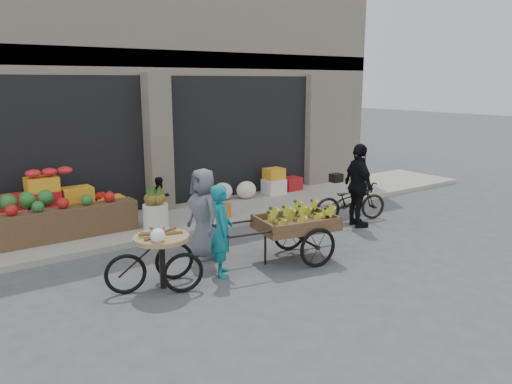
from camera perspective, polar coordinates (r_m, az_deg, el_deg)
ground at (r=8.09m, az=4.52°, el=-9.98°), size 80.00×80.00×0.00m
sidewalk at (r=11.34m, az=-8.92°, el=-3.11°), size 18.00×2.20×0.12m
building at (r=14.56m, az=-16.57°, el=13.16°), size 14.00×6.45×7.00m
fruit_display at (r=10.62m, az=-21.77°, el=-1.53°), size 3.10×1.12×1.24m
pineapple_bin at (r=10.51m, az=-11.40°, el=-2.71°), size 0.52×0.52×0.50m
fire_hydrant at (r=10.91m, az=-6.05°, el=-1.24°), size 0.22×0.22×0.71m
orange_bucket at (r=11.17m, az=-3.67°, el=-2.10°), size 0.32×0.32×0.30m
right_bay_goods at (r=13.07m, az=0.11°, el=0.71°), size 3.35×0.60×0.70m
seated_person at (r=11.15m, az=-10.85°, el=-0.67°), size 0.51×0.43×0.93m
banana_cart at (r=8.72m, az=4.31°, el=-3.38°), size 2.44×1.32×0.97m
vendor_woman at (r=8.04m, az=-3.95°, el=-4.41°), size 0.57×0.65×1.50m
tricycle_cart at (r=7.70m, az=-10.77°, el=-6.85°), size 1.46×1.01×0.95m
vendor_grey at (r=8.85m, az=-6.01°, el=-2.48°), size 0.53×0.80×1.62m
bicycle at (r=11.41m, az=10.76°, el=-1.06°), size 1.82×1.09×0.90m
cyclist at (r=10.90m, az=11.64°, el=0.72°), size 0.74×1.14×1.81m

